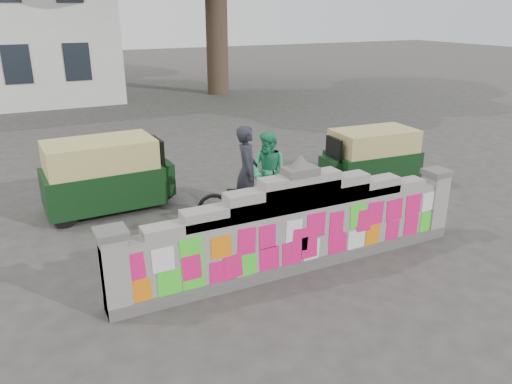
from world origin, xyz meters
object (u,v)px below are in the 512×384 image
rickshaw_left (106,174)px  cyclist_rider (247,183)px  rickshaw_right (370,157)px  pedestrian (269,172)px  cyclist_bike (247,200)px

rickshaw_left → cyclist_rider: bearing=-43.4°
cyclist_rider → rickshaw_right: (3.79, 0.85, -0.18)m
cyclist_rider → rickshaw_left: cyclist_rider is taller
pedestrian → cyclist_rider: bearing=-83.5°
cyclist_bike → pedestrian: bearing=-32.5°
cyclist_bike → cyclist_rider: size_ratio=1.12×
pedestrian → rickshaw_left: bearing=-144.3°
rickshaw_right → rickshaw_left: bearing=-7.8°
rickshaw_left → rickshaw_right: size_ratio=1.11×
cyclist_bike → cyclist_rider: cyclist_rider is taller
rickshaw_left → rickshaw_right: rickshaw_left is taller
cyclist_rider → pedestrian: bearing=-32.5°
pedestrian → rickshaw_left: size_ratio=0.61×
cyclist_rider → rickshaw_left: 3.18m
cyclist_rider → cyclist_bike: bearing=113.3°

